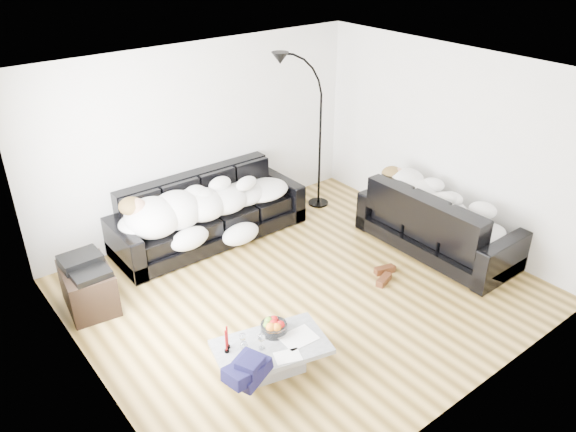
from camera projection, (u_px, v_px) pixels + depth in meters
ground at (303, 291)px, 6.79m from camera, size 5.00×5.00×0.00m
wall_back at (201, 138)px, 7.73m from camera, size 5.00×0.02×2.60m
wall_left at (81, 273)px, 4.82m from camera, size 0.02×4.50×2.60m
wall_right at (448, 144)px, 7.54m from camera, size 0.02×4.50×2.60m
ceiling at (307, 76)px, 5.56m from camera, size 5.00×5.00×0.00m
sofa_back at (209, 210)px, 7.70m from camera, size 2.69×0.93×0.88m
sofa_right at (438, 220)px, 7.45m from camera, size 0.92×2.15×0.87m
sleeper_back at (210, 198)px, 7.56m from camera, size 2.28×0.79×0.46m
sleeper_right at (440, 206)px, 7.35m from camera, size 0.78×1.85×0.45m
teal_cushion at (400, 185)px, 7.75m from camera, size 0.42×0.38×0.20m
coffee_table at (271, 357)px, 5.54m from camera, size 1.22×0.89×0.32m
fruit_bowl at (274, 326)px, 5.59m from camera, size 0.32×0.32×0.16m
wine_glass_a at (243, 340)px, 5.40m from camera, size 0.07×0.07×0.17m
wine_glass_b at (244, 349)px, 5.28m from camera, size 0.08×0.08×0.17m
wine_glass_c at (262, 341)px, 5.38m from camera, size 0.08×0.08×0.18m
candle_left at (226, 342)px, 5.31m from camera, size 0.05×0.05×0.26m
candle_right at (227, 337)px, 5.37m from camera, size 0.05×0.05×0.26m
newspaper_a at (298, 337)px, 5.55m from camera, size 0.36×0.28×0.01m
newspaper_b at (288, 356)px, 5.31m from camera, size 0.30×0.25×0.01m
navy_jacket at (245, 365)px, 4.97m from camera, size 0.44×0.39×0.20m
shoes at (384, 275)px, 7.00m from camera, size 0.47×0.36×0.10m
av_cabinet at (89, 288)px, 6.41m from camera, size 0.60×0.80×0.51m
stereo at (84, 264)px, 6.26m from camera, size 0.44×0.34×0.13m
floor_lamp at (320, 139)px, 8.33m from camera, size 0.84×0.54×2.15m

